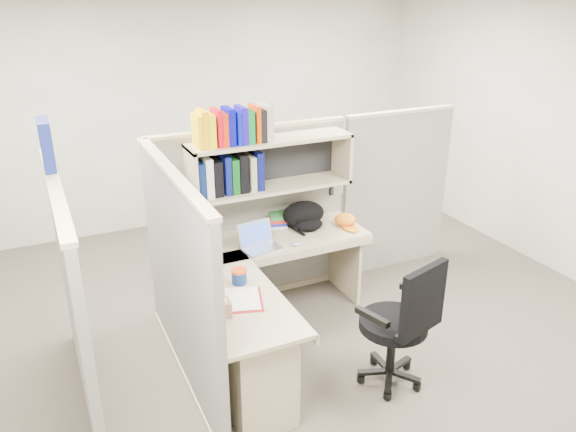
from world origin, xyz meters
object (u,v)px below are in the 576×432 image
backpack (306,216)px  task_chair (397,342)px  laptop (261,237)px  snack_canister (239,276)px  desk (262,331)px

backpack → task_chair: size_ratio=0.38×
laptop → snack_canister: 0.58m
desk → laptop: size_ratio=5.76×
task_chair → laptop: bearing=117.3°
desk → task_chair: (0.86, -0.44, -0.07)m
desk → laptop: laptop is taller
desk → laptop: 0.83m
desk → snack_canister: size_ratio=15.44×
laptop → backpack: bearing=17.4°
desk → backpack: backpack is taller
desk → snack_canister: (-0.08, 0.23, 0.35)m
laptop → desk: bearing=-120.0°
desk → backpack: bearing=48.5°
laptop → backpack: backpack is taller
snack_canister → desk: bearing=-71.5°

